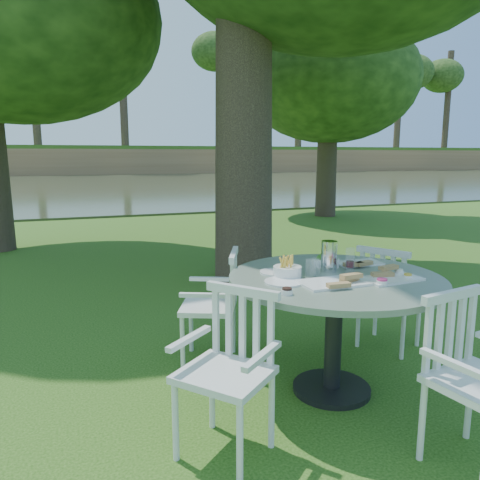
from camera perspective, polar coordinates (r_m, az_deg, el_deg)
name	(u,v)px	position (r m, az deg, el deg)	size (l,w,h in m)	color
ground	(247,327)	(4.77, 0.84, -10.51)	(140.00, 140.00, 0.00)	#1D440E
table	(335,297)	(3.38, 11.48, -6.86)	(1.49, 1.49, 0.86)	black
chair_ne	(386,290)	(4.26, 17.38, -5.88)	(0.61, 0.62, 0.92)	white
chair_nw	(220,298)	(3.83, -2.43, -7.13)	(0.59, 0.61, 0.93)	white
chair_sw	(233,357)	(2.77, -0.88, -14.08)	(0.65, 0.65, 0.94)	white
chair_se	(466,365)	(2.93, 25.83, -13.56)	(0.55, 0.52, 0.95)	white
tableware	(326,269)	(3.35, 10.45, -3.48)	(1.09, 0.71, 0.23)	white
river	(99,186)	(27.26, -16.86, 6.31)	(100.00, 28.00, 0.12)	#2F3720
far_bank	(84,92)	(45.65, -18.46, 16.79)	(100.00, 18.00, 15.20)	#88603F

